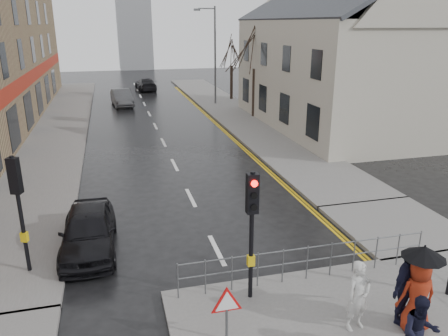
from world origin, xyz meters
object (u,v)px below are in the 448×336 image
pedestrian_with_umbrella (419,286)px  car_parked (88,230)px  pedestrian_b (420,332)px  pedestrian_a (358,296)px  pedestrian_d (406,287)px  car_mid (122,98)px

pedestrian_with_umbrella → car_parked: pedestrian_with_umbrella is taller
pedestrian_b → car_parked: pedestrian_b is taller
pedestrian_a → pedestrian_d: (1.15, -0.10, 0.10)m
pedestrian_a → car_mid: 31.50m
pedestrian_d → car_mid: (-5.23, 31.33, -0.39)m
car_mid → pedestrian_d: bearing=-86.5°
pedestrian_b → pedestrian_with_umbrella: size_ratio=0.74×
car_parked → pedestrian_d: bearing=-36.8°
pedestrian_a → car_mid: size_ratio=0.40×
pedestrian_with_umbrella → pedestrian_d: size_ratio=1.12×
pedestrian_b → car_mid: 32.89m
pedestrian_b → pedestrian_a: bearing=132.2°
pedestrian_b → pedestrian_with_umbrella: pedestrian_with_umbrella is taller
pedestrian_a → car_mid: bearing=86.5°
pedestrian_a → pedestrian_b: pedestrian_a is taller
pedestrian_with_umbrella → car_parked: 9.43m
pedestrian_a → pedestrian_with_umbrella: size_ratio=0.80×
pedestrian_a → car_parked: pedestrian_a is taller
pedestrian_with_umbrella → pedestrian_d: 0.35m
car_parked → car_mid: size_ratio=0.96×
pedestrian_d → pedestrian_a: bearing=145.7°
pedestrian_with_umbrella → car_mid: 32.05m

